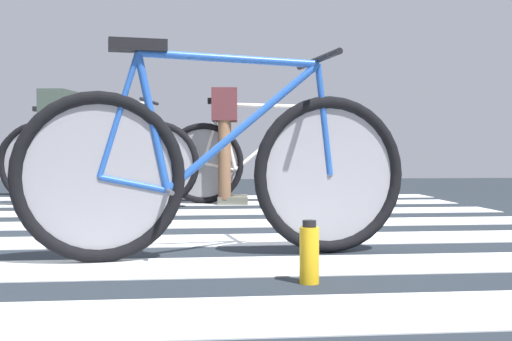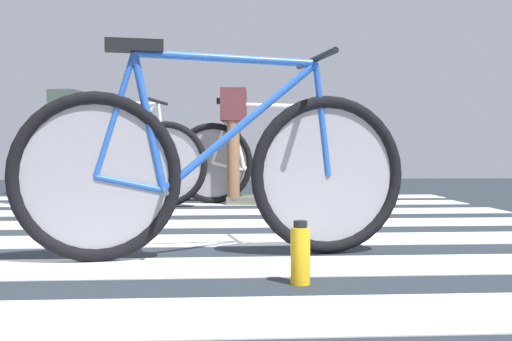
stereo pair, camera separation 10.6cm
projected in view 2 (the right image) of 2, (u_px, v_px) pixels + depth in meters
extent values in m
cube|color=#222930|center=(156.00, 239.00, 3.41)|extent=(18.00, 14.00, 0.02)
cube|color=silver|center=(125.00, 318.00, 1.74)|extent=(5.20, 0.44, 0.00)
cube|color=silver|center=(128.00, 268.00, 2.49)|extent=(5.20, 0.44, 0.00)
cube|color=silver|center=(144.00, 241.00, 3.24)|extent=(5.20, 0.44, 0.00)
cube|color=silver|center=(180.00, 224.00, 3.99)|extent=(5.20, 0.44, 0.00)
cube|color=silver|center=(168.00, 212.00, 4.75)|extent=(5.20, 0.44, 0.00)
cube|color=silver|center=(173.00, 204.00, 5.53)|extent=(5.20, 0.44, 0.00)
cube|color=silver|center=(184.00, 198.00, 6.26)|extent=(5.20, 0.44, 0.00)
torus|color=black|center=(96.00, 177.00, 2.61)|extent=(0.72, 0.17, 0.72)
torus|color=black|center=(328.00, 175.00, 2.84)|extent=(0.72, 0.17, 0.72)
cylinder|color=gray|center=(96.00, 177.00, 2.61)|extent=(0.60, 0.10, 0.61)
cylinder|color=gray|center=(328.00, 175.00, 2.84)|extent=(0.60, 0.10, 0.61)
cylinder|color=#2351AB|center=(228.00, 58.00, 2.72)|extent=(0.80, 0.16, 0.05)
cylinder|color=#2351AB|center=(241.00, 125.00, 2.74)|extent=(0.70, 0.14, 0.59)
cylinder|color=#2351AB|center=(149.00, 122.00, 2.66)|extent=(0.16, 0.06, 0.59)
cylinder|color=#2351AB|center=(130.00, 184.00, 2.65)|extent=(0.29, 0.07, 0.09)
cylinder|color=#2351AB|center=(115.00, 115.00, 2.62)|extent=(0.19, 0.05, 0.53)
cylinder|color=#2351AB|center=(322.00, 120.00, 2.82)|extent=(0.09, 0.04, 0.50)
cube|color=black|center=(134.00, 46.00, 2.63)|extent=(0.25, 0.13, 0.05)
cylinder|color=black|center=(316.00, 59.00, 2.81)|extent=(0.11, 0.52, 0.03)
cylinder|color=#4C4C51|center=(163.00, 190.00, 2.68)|extent=(0.07, 0.34, 0.02)
torus|color=black|center=(49.00, 164.00, 5.36)|extent=(0.71, 0.19, 0.72)
torus|color=black|center=(166.00, 164.00, 5.23)|extent=(0.71, 0.19, 0.72)
cylinder|color=gray|center=(49.00, 164.00, 5.36)|extent=(0.60, 0.12, 0.61)
cylinder|color=gray|center=(166.00, 164.00, 5.23)|extent=(0.60, 0.12, 0.61)
cylinder|color=#B9B8BC|center=(112.00, 103.00, 5.27)|extent=(0.79, 0.19, 0.05)
cylinder|color=#B9B8BC|center=(119.00, 138.00, 5.27)|extent=(0.70, 0.17, 0.59)
cylinder|color=#B9B8BC|center=(74.00, 137.00, 5.32)|extent=(0.16, 0.06, 0.59)
cylinder|color=#B9B8BC|center=(65.00, 167.00, 5.34)|extent=(0.29, 0.08, 0.09)
cylinder|color=#B9B8BC|center=(58.00, 133.00, 5.34)|extent=(0.19, 0.06, 0.53)
cylinder|color=#B9B8BC|center=(162.00, 134.00, 5.23)|extent=(0.09, 0.05, 0.50)
cube|color=black|center=(67.00, 99.00, 5.32)|extent=(0.25, 0.13, 0.05)
cylinder|color=black|center=(158.00, 102.00, 5.22)|extent=(0.13, 0.52, 0.03)
cylinder|color=#4C4C51|center=(81.00, 171.00, 5.32)|extent=(0.08, 0.34, 0.02)
cylinder|color=tan|center=(77.00, 148.00, 5.47)|extent=(0.11, 0.11, 0.88)
cylinder|color=tan|center=(63.00, 148.00, 5.19)|extent=(0.11, 0.11, 0.88)
cube|color=#344138|center=(70.00, 108.00, 5.32)|extent=(0.29, 0.44, 0.28)
cube|color=#252F3F|center=(85.00, 200.00, 5.47)|extent=(0.27, 0.15, 0.07)
cube|color=#252F3F|center=(72.00, 203.00, 5.20)|extent=(0.27, 0.15, 0.07)
torus|color=black|center=(212.00, 163.00, 5.55)|extent=(0.72, 0.11, 0.72)
torus|color=black|center=(328.00, 163.00, 5.55)|extent=(0.72, 0.11, 0.72)
cylinder|color=gray|center=(212.00, 163.00, 5.55)|extent=(0.61, 0.05, 0.61)
cylinder|color=gray|center=(328.00, 163.00, 5.55)|extent=(0.61, 0.05, 0.61)
cylinder|color=white|center=(276.00, 106.00, 5.53)|extent=(0.80, 0.09, 0.05)
cylinder|color=white|center=(282.00, 138.00, 5.54)|extent=(0.70, 0.08, 0.59)
cylinder|color=white|center=(237.00, 137.00, 5.54)|extent=(0.16, 0.04, 0.59)
cylinder|color=white|center=(228.00, 167.00, 5.55)|extent=(0.29, 0.05, 0.09)
cylinder|color=white|center=(221.00, 134.00, 5.54)|extent=(0.19, 0.04, 0.53)
cylinder|color=white|center=(324.00, 135.00, 5.54)|extent=(0.09, 0.04, 0.50)
cube|color=black|center=(230.00, 101.00, 5.53)|extent=(0.25, 0.11, 0.05)
cylinder|color=black|center=(321.00, 104.00, 5.53)|extent=(0.07, 0.52, 0.03)
cylinder|color=#4C4C51|center=(244.00, 170.00, 5.55)|extent=(0.04, 0.34, 0.02)
cylinder|color=brown|center=(234.00, 146.00, 5.69)|extent=(0.11, 0.11, 0.92)
cylinder|color=brown|center=(233.00, 146.00, 5.41)|extent=(0.11, 0.11, 0.92)
cube|color=#4F2529|center=(234.00, 105.00, 5.53)|extent=(0.25, 0.42, 0.28)
cube|color=#646456|center=(242.00, 198.00, 5.70)|extent=(0.27, 0.12, 0.07)
cube|color=#646456|center=(241.00, 201.00, 5.42)|extent=(0.27, 0.12, 0.07)
torus|color=black|center=(44.00, 161.00, 6.67)|extent=(0.72, 0.13, 0.72)
torus|color=black|center=(139.00, 161.00, 6.64)|extent=(0.72, 0.13, 0.72)
cylinder|color=gray|center=(44.00, 161.00, 6.67)|extent=(0.60, 0.07, 0.61)
cylinder|color=gray|center=(139.00, 161.00, 6.64)|extent=(0.60, 0.07, 0.61)
cylinder|color=red|center=(96.00, 113.00, 6.63)|extent=(0.80, 0.11, 0.05)
cylinder|color=red|center=(101.00, 140.00, 6.64)|extent=(0.70, 0.10, 0.59)
cylinder|color=red|center=(64.00, 140.00, 6.65)|extent=(0.16, 0.05, 0.59)
cylinder|color=red|center=(57.00, 164.00, 6.66)|extent=(0.29, 0.05, 0.09)
cylinder|color=red|center=(51.00, 137.00, 6.66)|extent=(0.19, 0.04, 0.53)
cylinder|color=red|center=(136.00, 138.00, 6.63)|extent=(0.09, 0.04, 0.50)
cube|color=black|center=(58.00, 109.00, 6.65)|extent=(0.25, 0.11, 0.05)
cylinder|color=black|center=(133.00, 112.00, 6.62)|extent=(0.08, 0.52, 0.03)
cylinder|color=#4C4C51|center=(70.00, 167.00, 6.66)|extent=(0.05, 0.34, 0.02)
cylinder|color=gold|center=(300.00, 256.00, 2.19)|extent=(0.07, 0.07, 0.20)
cylinder|color=black|center=(300.00, 224.00, 2.19)|extent=(0.05, 0.05, 0.02)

